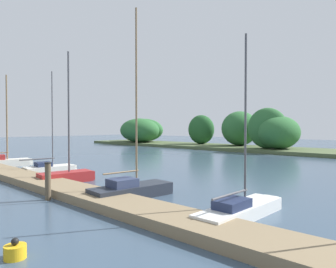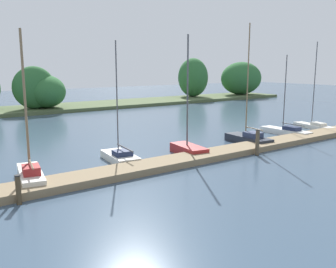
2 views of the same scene
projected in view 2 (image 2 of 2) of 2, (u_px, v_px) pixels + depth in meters
dock_pier at (237, 150)px, 22.63m from camera, size 29.13×1.80×0.35m
far_shore at (63, 90)px, 45.06m from camera, size 71.42×9.06×6.41m
sailboat_0 at (30, 173)px, 16.80m from camera, size 1.58×3.82×6.83m
sailboat_1 at (119, 156)px, 20.61m from camera, size 1.60×3.56×6.58m
sailboat_2 at (188, 148)px, 22.16m from camera, size 1.46×3.02×7.01m
sailboat_3 at (247, 138)px, 25.32m from camera, size 1.57×3.92×7.99m
sailboat_4 at (285, 131)px, 28.57m from camera, size 1.03×4.31×6.05m
sailboat_5 at (313, 125)px, 31.27m from camera, size 1.62×4.04×7.18m
mooring_piling_0 at (18, 190)px, 14.09m from camera, size 0.23×0.23×1.17m
mooring_piling_1 at (257, 142)px, 21.85m from camera, size 0.27×0.27×1.54m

